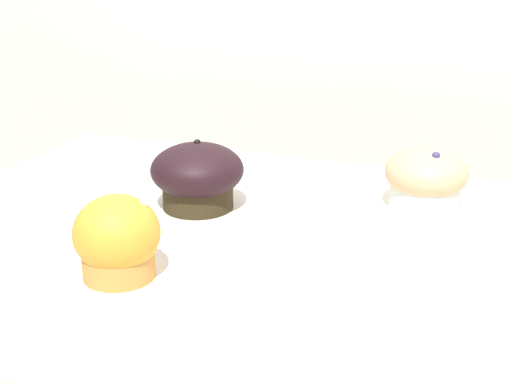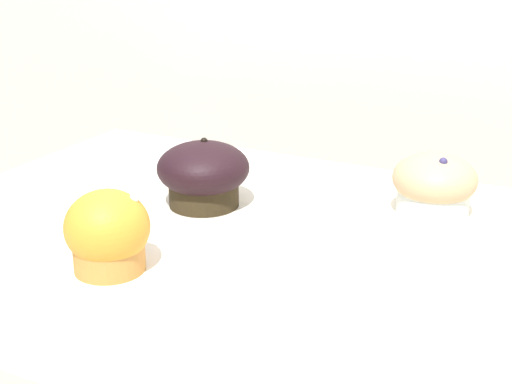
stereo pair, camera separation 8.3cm
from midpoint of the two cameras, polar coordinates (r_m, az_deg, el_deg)
name	(u,v)px [view 2 (the right image)]	position (r m, az deg, el deg)	size (l,w,h in m)	color
wall_back	(430,140)	(1.36, 15.50, 4.01)	(3.20, 0.10, 1.80)	beige
muffin_front_center	(203,174)	(0.91, -1.66, 1.44)	(0.12, 0.12, 0.09)	#2E2414
muffin_back_left	(108,234)	(0.75, -8.71, -3.37)	(0.09, 0.09, 0.09)	#C9853B
muffin_back_right	(434,185)	(0.92, 16.58, 0.49)	(0.10, 0.10, 0.08)	silver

